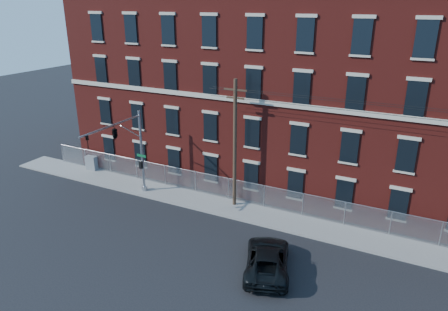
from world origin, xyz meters
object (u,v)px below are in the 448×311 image
traffic_signal_mast (122,139)px  pickup_truck (267,259)px  utility_pole_near (235,142)px  utility_cabinet (91,163)px

traffic_signal_mast → pickup_truck: 14.56m
utility_pole_near → pickup_truck: size_ratio=1.82×
traffic_signal_mast → utility_pole_near: (8.00, 3.42, -0.05)m
traffic_signal_mast → utility_pole_near: utility_pole_near is taller
pickup_truck → utility_cabinet: pickup_truck is taller
utility_pole_near → pickup_truck: (5.41, -6.73, -4.57)m
traffic_signal_mast → pickup_truck: traffic_signal_mast is taller
utility_cabinet → pickup_truck: bearing=-22.7°
traffic_signal_mast → utility_pole_near: size_ratio=0.70×
traffic_signal_mast → utility_pole_near: 8.70m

